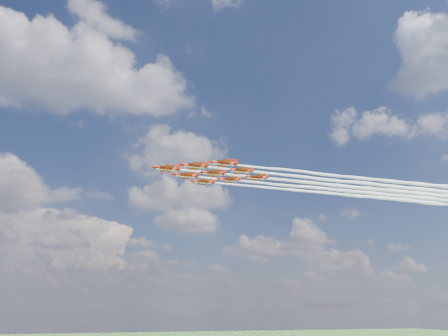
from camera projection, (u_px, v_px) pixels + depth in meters
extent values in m
cylinder|color=#BA1B0A|center=(167.00, 168.00, 162.14)|extent=(8.58, 1.86, 1.17)
cone|color=#BA1B0A|center=(152.00, 167.00, 160.48)|extent=(2.22, 1.34, 1.17)
cone|color=#BA1B0A|center=(180.00, 170.00, 163.70)|extent=(1.68, 1.19, 1.06)
ellipsoid|color=black|center=(161.00, 167.00, 161.62)|extent=(2.28, 1.14, 0.76)
cube|color=#BA1B0A|center=(168.00, 169.00, 162.29)|extent=(4.19, 10.03, 0.15)
cube|color=#BA1B0A|center=(178.00, 170.00, 163.47)|extent=(1.80, 3.94, 0.13)
cube|color=#BA1B0A|center=(178.00, 167.00, 163.83)|extent=(1.71, 0.29, 1.91)
cube|color=white|center=(166.00, 170.00, 161.98)|extent=(8.03, 1.60, 0.13)
cylinder|color=#BA1B0A|center=(195.00, 166.00, 159.12)|extent=(8.58, 1.86, 1.17)
cone|color=#BA1B0A|center=(180.00, 164.00, 157.46)|extent=(2.22, 1.34, 1.17)
cone|color=#BA1B0A|center=(208.00, 167.00, 160.68)|extent=(1.68, 1.19, 1.06)
ellipsoid|color=black|center=(189.00, 164.00, 158.60)|extent=(2.28, 1.14, 0.76)
cube|color=#BA1B0A|center=(196.00, 166.00, 159.27)|extent=(4.19, 10.03, 0.15)
cube|color=#BA1B0A|center=(206.00, 167.00, 160.45)|extent=(1.80, 3.94, 0.13)
cube|color=#BA1B0A|center=(206.00, 165.00, 160.80)|extent=(1.71, 0.29, 1.91)
cube|color=white|center=(195.00, 167.00, 158.96)|extent=(8.03, 1.60, 0.13)
cylinder|color=#BA1B0A|center=(186.00, 175.00, 170.81)|extent=(8.58, 1.86, 1.17)
cone|color=#BA1B0A|center=(172.00, 174.00, 169.15)|extent=(2.22, 1.34, 1.17)
cone|color=#BA1B0A|center=(198.00, 177.00, 172.37)|extent=(1.68, 1.19, 1.06)
ellipsoid|color=black|center=(181.00, 174.00, 170.29)|extent=(2.28, 1.14, 0.76)
cube|color=#BA1B0A|center=(187.00, 176.00, 170.96)|extent=(4.19, 10.03, 0.15)
cube|color=#BA1B0A|center=(196.00, 176.00, 172.14)|extent=(1.80, 3.94, 0.13)
cube|color=#BA1B0A|center=(197.00, 174.00, 172.49)|extent=(1.71, 0.29, 1.91)
cube|color=white|center=(186.00, 177.00, 170.65)|extent=(8.03, 1.60, 0.13)
cylinder|color=#BA1B0A|center=(224.00, 163.00, 156.09)|extent=(8.58, 1.86, 1.17)
cone|color=#BA1B0A|center=(210.00, 162.00, 154.43)|extent=(2.22, 1.34, 1.17)
cone|color=#BA1B0A|center=(237.00, 165.00, 157.65)|extent=(1.68, 1.19, 1.06)
ellipsoid|color=black|center=(218.00, 161.00, 155.57)|extent=(2.28, 1.14, 0.76)
cube|color=#BA1B0A|center=(225.00, 163.00, 156.24)|extent=(4.19, 10.03, 0.15)
cube|color=#BA1B0A|center=(235.00, 164.00, 157.42)|extent=(1.80, 3.94, 0.13)
cube|color=#BA1B0A|center=(235.00, 162.00, 157.78)|extent=(1.71, 0.29, 1.91)
cube|color=white|center=(224.00, 165.00, 155.93)|extent=(8.03, 1.60, 0.13)
cylinder|color=#BA1B0A|center=(213.00, 173.00, 167.78)|extent=(8.58, 1.86, 1.17)
cone|color=#BA1B0A|center=(199.00, 172.00, 166.12)|extent=(2.22, 1.34, 1.17)
cone|color=#BA1B0A|center=(225.00, 174.00, 169.34)|extent=(1.68, 1.19, 1.06)
ellipsoid|color=black|center=(207.00, 171.00, 167.26)|extent=(2.28, 1.14, 0.76)
cube|color=#BA1B0A|center=(214.00, 173.00, 167.93)|extent=(4.19, 10.03, 0.15)
cube|color=#BA1B0A|center=(223.00, 174.00, 169.11)|extent=(1.80, 3.94, 0.13)
cube|color=#BA1B0A|center=(224.00, 172.00, 169.47)|extent=(1.71, 0.29, 1.91)
cube|color=white|center=(213.00, 174.00, 167.62)|extent=(8.03, 1.60, 0.13)
cylinder|color=#BA1B0A|center=(203.00, 182.00, 179.47)|extent=(8.58, 1.86, 1.17)
cone|color=#BA1B0A|center=(191.00, 181.00, 177.81)|extent=(2.22, 1.34, 1.17)
cone|color=#BA1B0A|center=(215.00, 183.00, 181.03)|extent=(1.68, 1.19, 1.06)
ellipsoid|color=black|center=(198.00, 180.00, 178.95)|extent=(2.28, 1.14, 0.76)
cube|color=#BA1B0A|center=(204.00, 182.00, 179.62)|extent=(4.19, 10.03, 0.15)
cube|color=#BA1B0A|center=(213.00, 183.00, 180.80)|extent=(1.80, 3.94, 0.13)
cube|color=#BA1B0A|center=(214.00, 180.00, 181.15)|extent=(1.71, 0.29, 1.91)
cube|color=white|center=(203.00, 183.00, 179.31)|extent=(8.03, 1.60, 0.13)
cylinder|color=#BA1B0A|center=(241.00, 171.00, 164.76)|extent=(8.58, 1.86, 1.17)
cone|color=#BA1B0A|center=(227.00, 169.00, 163.10)|extent=(2.22, 1.34, 1.17)
cone|color=#BA1B0A|center=(253.00, 172.00, 166.32)|extent=(1.68, 1.19, 1.06)
ellipsoid|color=black|center=(235.00, 169.00, 164.24)|extent=(2.28, 1.14, 0.76)
cube|color=#BA1B0A|center=(242.00, 171.00, 164.91)|extent=(4.19, 10.03, 0.15)
cube|color=#BA1B0A|center=(251.00, 172.00, 166.09)|extent=(1.80, 3.94, 0.13)
cube|color=#BA1B0A|center=(252.00, 169.00, 166.44)|extent=(1.71, 0.29, 1.91)
cube|color=white|center=(241.00, 172.00, 164.60)|extent=(8.03, 1.60, 0.13)
cylinder|color=#BA1B0A|center=(229.00, 180.00, 176.45)|extent=(8.58, 1.86, 1.17)
cone|color=#BA1B0A|center=(217.00, 178.00, 174.79)|extent=(2.22, 1.34, 1.17)
cone|color=#BA1B0A|center=(241.00, 181.00, 178.01)|extent=(1.68, 1.19, 1.06)
ellipsoid|color=black|center=(224.00, 178.00, 175.93)|extent=(2.28, 1.14, 0.76)
cube|color=#BA1B0A|center=(230.00, 180.00, 176.60)|extent=(4.19, 10.03, 0.15)
cube|color=#BA1B0A|center=(239.00, 180.00, 177.78)|extent=(1.80, 3.94, 0.13)
cube|color=#BA1B0A|center=(239.00, 178.00, 178.13)|extent=(1.71, 0.29, 1.91)
cube|color=white|center=(229.00, 181.00, 176.29)|extent=(8.03, 1.60, 0.13)
cylinder|color=#BA1B0A|center=(256.00, 177.00, 173.42)|extent=(8.58, 1.86, 1.17)
cone|color=#BA1B0A|center=(244.00, 176.00, 171.76)|extent=(2.22, 1.34, 1.17)
cone|color=#BA1B0A|center=(267.00, 178.00, 174.98)|extent=(1.68, 1.19, 1.06)
ellipsoid|color=black|center=(251.00, 176.00, 172.90)|extent=(2.28, 1.14, 0.76)
cube|color=#BA1B0A|center=(257.00, 178.00, 173.57)|extent=(4.19, 10.03, 0.15)
cube|color=#BA1B0A|center=(266.00, 178.00, 174.75)|extent=(1.80, 3.94, 0.13)
cube|color=#BA1B0A|center=(266.00, 176.00, 175.10)|extent=(1.71, 0.29, 1.91)
cube|color=white|center=(256.00, 179.00, 173.26)|extent=(8.03, 1.60, 0.13)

